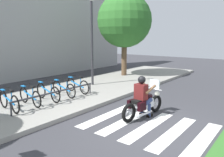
{
  "coord_description": "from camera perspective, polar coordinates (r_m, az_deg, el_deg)",
  "views": [
    {
      "loc": [
        -5.75,
        -3.09,
        2.7
      ],
      "look_at": [
        1.0,
        2.02,
        1.15
      ],
      "focal_mm": 36.65,
      "sensor_mm": 36.0,
      "label": 1
    }
  ],
  "objects": [
    {
      "name": "crosswalk_stripe_4",
      "position": [
        8.04,
        -1.1,
        -9.19
      ],
      "size": [
        2.8,
        0.4,
        0.01
      ],
      "primitive_type": "cube",
      "color": "white",
      "rests_on": "ground"
    },
    {
      "name": "ground_plane",
      "position": [
        7.06,
        8.37,
        -12.19
      ],
      "size": [
        48.0,
        48.0,
        0.0
      ],
      "primitive_type": "plane",
      "color": "#38383D"
    },
    {
      "name": "rider",
      "position": [
        7.71,
        7.59,
        -3.79
      ],
      "size": [
        0.68,
        0.6,
        1.43
      ],
      "color": "#591919",
      "rests_on": "ground"
    },
    {
      "name": "bicycle_2",
      "position": [
        9.56,
        -15.7,
        -3.21
      ],
      "size": [
        0.48,
        1.73,
        0.8
      ],
      "color": "black",
      "rests_on": "sidewalk"
    },
    {
      "name": "bike_rack",
      "position": [
        9.12,
        -13.6,
        -3.41
      ],
      "size": [
        3.88,
        0.07,
        0.49
      ],
      "color": "#333338",
      "rests_on": "sidewalk"
    },
    {
      "name": "bicycle_4",
      "position": [
        10.6,
        -8.65,
        -1.67
      ],
      "size": [
        0.48,
        1.62,
        0.77
      ],
      "color": "black",
      "rests_on": "sidewalk"
    },
    {
      "name": "sidewalk",
      "position": [
        9.97,
        -15.64,
        -5.25
      ],
      "size": [
        24.0,
        4.4,
        0.15
      ],
      "primitive_type": "cube",
      "color": "gray",
      "rests_on": "ground"
    },
    {
      "name": "motorcycle",
      "position": [
        7.86,
        7.9,
        -6.27
      ],
      "size": [
        2.11,
        0.74,
        1.22
      ],
      "color": "black",
      "rests_on": "ground"
    },
    {
      "name": "bicycle_1",
      "position": [
        9.11,
        -19.79,
        -4.18
      ],
      "size": [
        0.48,
        1.62,
        0.77
      ],
      "color": "black",
      "rests_on": "sidewalk"
    },
    {
      "name": "bicycle_3",
      "position": [
        10.06,
        -11.99,
        -2.45
      ],
      "size": [
        0.48,
        1.66,
        0.76
      ],
      "color": "black",
      "rests_on": "sidewalk"
    },
    {
      "name": "crosswalk_stripe_0",
      "position": [
        6.7,
        21.68,
        -14.12
      ],
      "size": [
        2.8,
        0.4,
        0.01
      ],
      "primitive_type": "cube",
      "color": "white",
      "rests_on": "ground"
    },
    {
      "name": "crosswalk_stripe_2",
      "position": [
        7.22,
        9.14,
        -11.65
      ],
      "size": [
        2.8,
        0.4,
        0.01
      ],
      "primitive_type": "cube",
      "color": "white",
      "rests_on": "ground"
    },
    {
      "name": "crosswalk_stripe_3",
      "position": [
        7.6,
        3.73,
        -10.39
      ],
      "size": [
        2.8,
        0.4,
        0.01
      ],
      "primitive_type": "cube",
      "color": "white",
      "rests_on": "ground"
    },
    {
      "name": "bicycle_0",
      "position": [
        8.71,
        -24.31,
        -5.13
      ],
      "size": [
        0.48,
        1.6,
        0.78
      ],
      "color": "black",
      "rests_on": "sidewalk"
    },
    {
      "name": "street_lamp",
      "position": [
        12.1,
        -5.06,
        11.03
      ],
      "size": [
        0.28,
        0.28,
        4.74
      ],
      "color": "#2D2D33",
      "rests_on": "ground"
    },
    {
      "name": "tree_near_rack",
      "position": [
        15.21,
        3.12,
        14.24
      ],
      "size": [
        3.51,
        3.51,
        5.49
      ],
      "color": "brown",
      "rests_on": "ground"
    },
    {
      "name": "crosswalk_stripe_1",
      "position": [
        6.92,
        15.14,
        -12.91
      ],
      "size": [
        2.8,
        0.4,
        0.01
      ],
      "primitive_type": "cube",
      "color": "white",
      "rests_on": "ground"
    }
  ]
}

